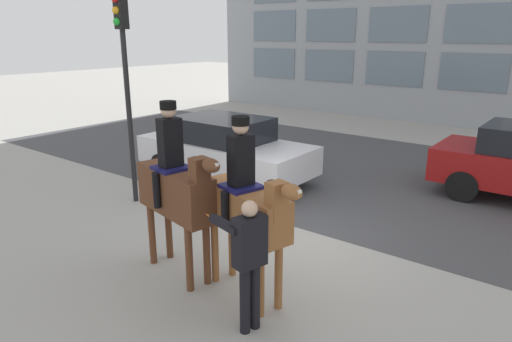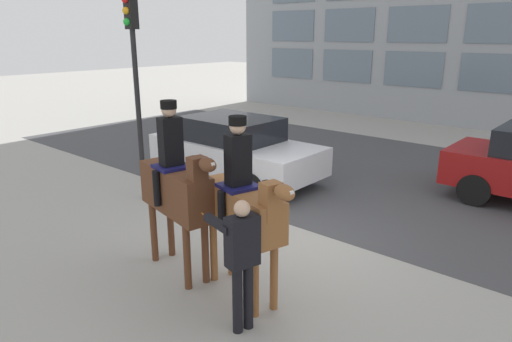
# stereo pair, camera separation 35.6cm
# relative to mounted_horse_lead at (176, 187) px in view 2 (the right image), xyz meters

# --- Properties ---
(ground_plane) EXTENTS (80.00, 80.00, 0.00)m
(ground_plane) POSITION_rel_mounted_horse_lead_xyz_m (0.58, 2.11, -1.42)
(ground_plane) COLOR #9E9B93
(road_surface) EXTENTS (25.07, 8.50, 0.01)m
(road_surface) POSITION_rel_mounted_horse_lead_xyz_m (0.58, 6.86, -1.41)
(road_surface) COLOR #444447
(road_surface) RESTS_ON ground_plane
(mounted_horse_lead) EXTENTS (1.95, 0.75, 2.71)m
(mounted_horse_lead) POSITION_rel_mounted_horse_lead_xyz_m (0.00, 0.00, 0.00)
(mounted_horse_lead) COLOR #59331E
(mounted_horse_lead) RESTS_ON ground_plane
(mounted_horse_companion) EXTENTS (1.95, 0.85, 2.60)m
(mounted_horse_companion) POSITION_rel_mounted_horse_lead_xyz_m (1.21, 0.16, -0.04)
(mounted_horse_companion) COLOR brown
(mounted_horse_companion) RESTS_ON ground_plane
(pedestrian_bystander) EXTENTS (0.90, 0.44, 1.76)m
(pedestrian_bystander) POSITION_rel_mounted_horse_lead_xyz_m (1.75, -0.46, -0.38)
(pedestrian_bystander) COLOR black
(pedestrian_bystander) RESTS_ON ground_plane
(street_car_near_lane) EXTENTS (4.60, 2.04, 1.61)m
(street_car_near_lane) POSITION_rel_mounted_horse_lead_xyz_m (-2.69, 4.13, -0.59)
(street_car_near_lane) COLOR silver
(street_car_near_lane) RESTS_ON ground_plane
(traffic_light) EXTENTS (0.24, 0.29, 4.44)m
(traffic_light) POSITION_rel_mounted_horse_lead_xyz_m (-3.21, 1.64, 1.53)
(traffic_light) COLOR black
(traffic_light) RESTS_ON ground_plane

